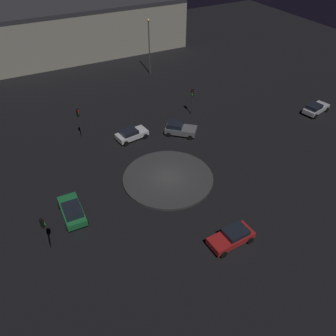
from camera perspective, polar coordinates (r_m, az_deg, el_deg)
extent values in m
plane|color=black|center=(37.46, 0.00, -1.77)|extent=(114.98, 114.98, 0.00)
cylinder|color=#383838|center=(37.39, 0.00, -1.63)|extent=(9.63, 9.63, 0.24)
cube|color=#1E7238|center=(34.26, -15.31, -6.73)|extent=(2.00, 4.37, 0.62)
cube|color=black|center=(33.50, -15.27, -6.59)|extent=(1.69, 2.26, 0.52)
cylinder|color=black|center=(35.56, -17.23, -5.88)|extent=(0.25, 0.66, 0.65)
cylinder|color=black|center=(35.67, -14.42, -5.06)|extent=(0.25, 0.66, 0.65)
cylinder|color=black|center=(33.33, -16.09, -9.27)|extent=(0.25, 0.66, 0.65)
cylinder|color=black|center=(33.45, -13.08, -8.37)|extent=(0.25, 0.66, 0.65)
cube|color=white|center=(43.53, -5.88, 5.43)|extent=(4.03, 2.25, 0.59)
cube|color=black|center=(43.11, -6.36, 5.83)|extent=(2.15, 1.82, 0.41)
cylinder|color=black|center=(44.92, -4.93, 6.19)|extent=(0.68, 0.30, 0.65)
cylinder|color=black|center=(43.60, -3.68, 5.17)|extent=(0.68, 0.30, 0.65)
cylinder|color=black|center=(43.84, -8.02, 5.04)|extent=(0.68, 0.30, 0.65)
cylinder|color=black|center=(42.48, -6.84, 3.96)|extent=(0.68, 0.30, 0.65)
cube|color=silver|center=(52.94, 22.91, 8.86)|extent=(4.28, 2.50, 0.58)
cube|color=black|center=(52.14, 22.67, 9.17)|extent=(2.21, 1.88, 0.51)
cylinder|color=black|center=(54.57, 22.85, 9.40)|extent=(0.70, 0.35, 0.67)
cylinder|color=black|center=(53.95, 24.39, 8.62)|extent=(0.70, 0.35, 0.67)
cylinder|color=black|center=(52.24, 21.22, 8.54)|extent=(0.70, 0.35, 0.67)
cylinder|color=black|center=(51.58, 22.81, 7.72)|extent=(0.70, 0.35, 0.67)
cube|color=slate|center=(44.18, 2.13, 6.23)|extent=(4.07, 3.95, 0.71)
cube|color=black|center=(43.98, 1.20, 7.04)|extent=(2.48, 2.47, 0.53)
cylinder|color=black|center=(44.95, 4.09, 6.23)|extent=(0.60, 0.57, 0.61)
cylinder|color=black|center=(43.39, 3.63, 4.95)|extent=(0.60, 0.57, 0.61)
cylinder|color=black|center=(45.39, 0.67, 6.68)|extent=(0.60, 0.57, 0.61)
cylinder|color=black|center=(43.85, 0.10, 5.43)|extent=(0.60, 0.57, 0.61)
cube|color=red|center=(31.34, 10.17, -11.13)|extent=(4.13, 1.96, 0.59)
cube|color=black|center=(31.18, 10.94, -10.15)|extent=(2.10, 1.66, 0.45)
cylinder|color=black|center=(30.50, 9.01, -13.70)|extent=(0.66, 0.25, 0.66)
cylinder|color=black|center=(31.32, 6.96, -11.56)|extent=(0.66, 0.25, 0.66)
cylinder|color=black|center=(31.90, 13.19, -11.37)|extent=(0.66, 0.25, 0.66)
cylinder|color=black|center=(32.69, 11.12, -9.40)|extent=(0.66, 0.25, 0.66)
cylinder|color=#2D2D2D|center=(31.38, -19.05, -10.80)|extent=(0.12, 0.12, 2.92)
cube|color=black|center=(30.02, -19.80, -8.39)|extent=(0.29, 0.35, 0.90)
sphere|color=#3F0C0C|center=(29.86, -19.66, -7.90)|extent=(0.20, 0.20, 0.20)
sphere|color=#4C380F|center=(30.05, -19.56, -8.26)|extent=(0.20, 0.20, 0.20)
sphere|color=#1EE53F|center=(30.24, -19.45, -8.62)|extent=(0.20, 0.20, 0.20)
cylinder|color=#2D2D2D|center=(48.25, 3.89, 10.16)|extent=(0.12, 0.12, 2.82)
cube|color=black|center=(47.40, 3.99, 12.14)|extent=(0.37, 0.36, 0.90)
sphere|color=#3F0C0C|center=(47.15, 3.97, 12.36)|extent=(0.20, 0.20, 0.20)
sphere|color=#4C380F|center=(47.27, 3.96, 12.07)|extent=(0.20, 0.20, 0.20)
sphere|color=#1EE53F|center=(47.39, 3.95, 11.77)|extent=(0.20, 0.20, 0.20)
cylinder|color=#2D2D2D|center=(44.13, -14.02, 6.40)|extent=(0.12, 0.12, 3.18)
cube|color=black|center=(43.12, -14.43, 8.69)|extent=(0.37, 0.33, 0.90)
sphere|color=red|center=(42.89, -14.36, 8.95)|extent=(0.20, 0.20, 0.20)
sphere|color=#4C380F|center=(43.02, -14.30, 8.64)|extent=(0.20, 0.20, 0.20)
sphere|color=#0F3819|center=(43.15, -14.24, 8.33)|extent=(0.20, 0.20, 0.20)
cylinder|color=#4C4C51|center=(59.56, -3.06, 18.79)|extent=(0.18, 0.18, 8.45)
sphere|color=#F9D166|center=(58.25, -3.21, 22.83)|extent=(0.44, 0.44, 0.44)
cube|color=#ADA893|center=(72.68, -14.20, 21.24)|extent=(37.45, 17.11, 8.03)
cube|color=#333338|center=(71.59, -14.79, 24.56)|extent=(37.45, 17.11, 0.70)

